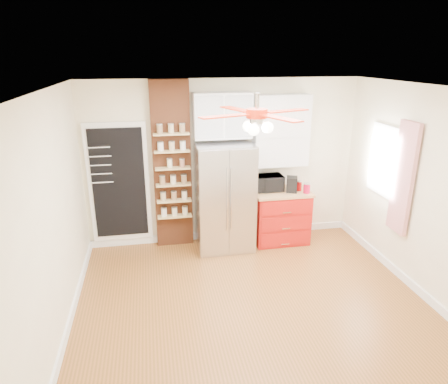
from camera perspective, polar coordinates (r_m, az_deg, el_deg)
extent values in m
plane|color=brown|center=(5.39, 3.99, -15.38)|extent=(4.50, 4.50, 0.00)
plane|color=white|center=(4.46, 4.81, 14.57)|extent=(4.50, 4.50, 0.00)
cube|color=#FAF4C9|center=(6.62, -0.09, 4.24)|extent=(4.50, 0.02, 2.70)
cube|color=#FAF4C9|center=(3.08, 14.29, -14.99)|extent=(4.50, 0.02, 2.70)
cube|color=#FAF4C9|center=(4.73, -23.04, -3.53)|extent=(0.02, 4.00, 2.70)
cube|color=#FAF4C9|center=(5.75, 26.60, -0.17)|extent=(0.02, 4.00, 2.70)
cube|color=white|center=(6.57, -14.77, 1.22)|extent=(0.95, 0.04, 1.95)
cube|color=black|center=(6.55, -14.78, 1.15)|extent=(0.82, 0.02, 1.78)
cube|color=brown|center=(6.44, -7.43, 3.67)|extent=(0.60, 0.16, 2.70)
cube|color=#BCBCC1|center=(6.40, 0.08, -0.73)|extent=(0.90, 0.70, 1.75)
cube|color=white|center=(6.28, -0.25, 10.89)|extent=(0.90, 0.35, 0.70)
cube|color=#AC150F|center=(6.84, 8.02, -3.57)|extent=(0.90, 0.60, 0.86)
cube|color=tan|center=(6.69, 8.19, -0.01)|extent=(0.94, 0.64, 0.04)
cube|color=white|center=(6.59, 8.13, 8.67)|extent=(0.90, 0.30, 1.15)
cube|color=white|center=(6.38, 22.00, 4.14)|extent=(0.04, 0.75, 1.05)
cube|color=red|center=(5.94, 24.23, 1.79)|extent=(0.06, 0.40, 1.55)
cylinder|color=silver|center=(4.47, 4.76, 12.66)|extent=(0.05, 0.05, 0.20)
cylinder|color=#AC210A|center=(4.49, 4.72, 11.13)|extent=(0.24, 0.24, 0.10)
sphere|color=white|center=(4.51, 4.66, 9.12)|extent=(0.13, 0.13, 0.13)
imported|color=black|center=(6.64, 6.31, 1.30)|extent=(0.48, 0.33, 0.26)
cube|color=black|center=(6.63, 9.65, 1.09)|extent=(0.23, 0.24, 0.25)
cylinder|color=#AF092D|center=(6.63, 11.74, 0.50)|extent=(0.12, 0.12, 0.16)
cylinder|color=#AC0909|center=(6.73, 10.67, 0.86)|extent=(0.10, 0.10, 0.16)
cylinder|color=beige|center=(6.28, -7.77, 4.09)|extent=(0.10, 0.10, 0.13)
cylinder|color=#9C684F|center=(6.29, -6.01, 4.11)|extent=(0.11, 0.11, 0.12)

